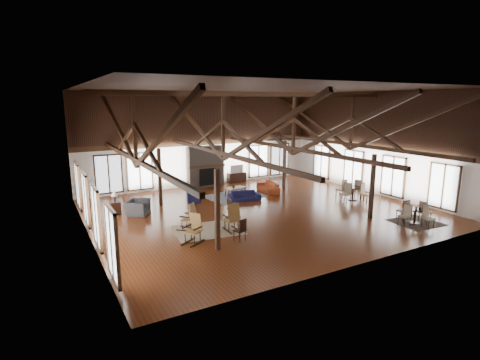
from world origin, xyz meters
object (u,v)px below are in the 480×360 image
sofa_navy_front (244,196)px  sofa_orange (268,187)px  coffee_table (235,189)px  sofa_navy_left (193,195)px  tv_console (237,177)px  cafe_table_far (353,191)px  armchair (138,208)px  cafe_table_near (415,213)px

sofa_navy_front → sofa_orange: (2.32, 1.14, 0.03)m
sofa_orange → coffee_table: sofa_orange is taller
coffee_table → sofa_navy_left: bearing=155.5°
sofa_orange → tv_console: 3.43m
sofa_navy_front → cafe_table_far: 6.09m
sofa_navy_front → armchair: size_ratio=1.61×
coffee_table → cafe_table_far: bearing=-51.2°
armchair → cafe_table_far: bearing=-71.2°
sofa_navy_front → armchair: armchair is taller
armchair → cafe_table_near: cafe_table_near is taller
sofa_orange → cafe_table_near: cafe_table_near is taller
coffee_table → armchair: 6.03m
sofa_navy_front → coffee_table: sofa_navy_front is taller
armchair → cafe_table_near: (10.63, -7.41, 0.11)m
sofa_orange → tv_console: (-0.34, 3.42, 0.03)m
sofa_navy_left → armchair: size_ratio=1.60×
sofa_navy_left → tv_console: (4.37, 2.93, 0.06)m
sofa_navy_left → coffee_table: (2.46, -0.45, 0.18)m
sofa_navy_front → armchair: 5.89m
armchair → sofa_navy_front: bearing=-57.8°
sofa_orange → coffee_table: 2.27m
cafe_table_near → sofa_navy_front: bearing=123.3°
sofa_navy_left → cafe_table_far: cafe_table_far is taller
sofa_orange → armchair: armchair is taller
sofa_navy_left → sofa_orange: (4.72, -0.49, 0.03)m
sofa_navy_front → cafe_table_near: size_ratio=0.99×
sofa_navy_left → sofa_orange: 4.74m
armchair → sofa_navy_left: bearing=-33.5°
coffee_table → cafe_table_near: bearing=-75.0°
armchair → tv_console: armchair is taller
cafe_table_far → coffee_table: bearing=142.9°
sofa_navy_left → sofa_orange: sofa_orange is taller
cafe_table_far → sofa_navy_left: bearing=150.1°
sofa_navy_front → armchair: bearing=-168.7°
sofa_orange → cafe_table_near: bearing=27.2°
cafe_table_near → cafe_table_far: 4.44m
armchair → tv_console: (7.86, 4.39, -0.04)m
armchair → cafe_table_far: cafe_table_far is taller
sofa_orange → cafe_table_near: (2.43, -8.38, 0.18)m
armchair → tv_console: bearing=-27.1°
sofa_navy_front → tv_console: tv_console is taller
sofa_navy_front → sofa_navy_left: sofa_navy_front is taller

